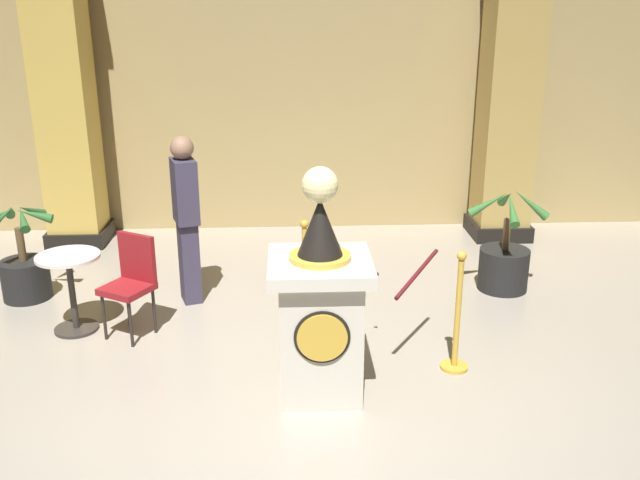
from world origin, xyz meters
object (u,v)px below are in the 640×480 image
object	(u,v)px
pedestal_clock	(320,310)
stanchion_near	(457,329)
potted_palm_right	(504,261)
potted_palm_left	(24,268)
cafe_table	(71,283)
stanchion_far	(305,289)
cafe_chair_red	(132,277)
bystander_guest	(186,215)

from	to	relation	value
pedestal_clock	stanchion_near	xyz separation A→B (m)	(1.17, 0.31, -0.34)
stanchion_near	potted_palm_right	xyz separation A→B (m)	(0.93, 1.70, -0.05)
pedestal_clock	potted_palm_left	xyz separation A→B (m)	(-3.01, 2.01, -0.38)
pedestal_clock	cafe_table	size ratio (longest dim) A/B	2.42
stanchion_far	stanchion_near	bearing A→B (deg)	-35.73
cafe_chair_red	stanchion_far	bearing A→B (deg)	3.06
potted_palm_left	pedestal_clock	bearing A→B (deg)	-33.71
pedestal_clock	cafe_chair_red	xyz separation A→B (m)	(-1.69, 1.12, -0.14)
pedestal_clock	potted_palm_left	size ratio (longest dim) A/B	1.74
pedestal_clock	stanchion_near	world-z (taller)	pedestal_clock
stanchion_near	stanchion_far	world-z (taller)	stanchion_far
potted_palm_left	cafe_table	world-z (taller)	potted_palm_left
potted_palm_right	bystander_guest	world-z (taller)	bystander_guest
pedestal_clock	potted_palm_left	world-z (taller)	pedestal_clock
stanchion_far	cafe_chair_red	world-z (taller)	stanchion_far
stanchion_near	bystander_guest	xyz separation A→B (m)	(-2.44, 1.57, 0.56)
potted_palm_left	potted_palm_right	world-z (taller)	potted_palm_right
stanchion_far	cafe_chair_red	size ratio (longest dim) A/B	1.12
potted_palm_right	stanchion_near	bearing A→B (deg)	-118.58
cafe_chair_red	bystander_guest	bearing A→B (deg)	60.59
stanchion_far	cafe_table	distance (m)	2.20
potted_palm_right	stanchion_far	bearing A→B (deg)	-159.85
bystander_guest	cafe_chair_red	distance (m)	0.93
cafe_chair_red	potted_palm_right	bearing A→B (deg)	13.18
potted_palm_left	cafe_chair_red	world-z (taller)	potted_palm_left
potted_palm_right	pedestal_clock	bearing A→B (deg)	-136.20
cafe_table	cafe_chair_red	xyz separation A→B (m)	(0.59, -0.08, 0.08)
stanchion_far	potted_palm_left	bearing A→B (deg)	164.68
potted_palm_left	potted_palm_right	distance (m)	5.11
stanchion_far	bystander_guest	world-z (taller)	bystander_guest
stanchion_far	potted_palm_right	size ratio (longest dim) A/B	0.93
stanchion_near	potted_palm_left	xyz separation A→B (m)	(-4.18, 1.70, -0.04)
stanchion_near	cafe_chair_red	distance (m)	2.98
stanchion_far	potted_palm_left	xyz separation A→B (m)	(-2.92, 0.80, -0.04)
pedestal_clock	potted_palm_left	bearing A→B (deg)	146.29
pedestal_clock	potted_palm_right	size ratio (longest dim) A/B	1.60
stanchion_near	bystander_guest	distance (m)	2.95
potted_palm_left	bystander_guest	size ratio (longest dim) A/B	0.61
bystander_guest	cafe_chair_red	world-z (taller)	bystander_guest
potted_palm_right	cafe_table	distance (m)	4.45
bystander_guest	stanchion_far	bearing A→B (deg)	-29.37
potted_palm_left	cafe_table	size ratio (longest dim) A/B	1.39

